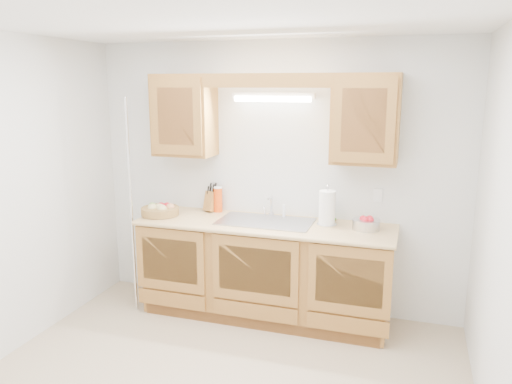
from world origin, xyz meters
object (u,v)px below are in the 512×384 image
at_px(fruit_basket, 160,210).
at_px(apple_bowl, 366,224).
at_px(paper_towel, 327,208).
at_px(knife_block, 211,201).

relative_size(fruit_basket, apple_bowl, 2.01).
xyz_separation_m(paper_towel, apple_bowl, (0.34, -0.04, -0.10)).
height_order(knife_block, paper_towel, paper_towel).
bearing_deg(paper_towel, fruit_basket, -174.82).
height_order(fruit_basket, apple_bowl, apple_bowl).
xyz_separation_m(knife_block, paper_towel, (1.15, -0.15, 0.05)).
bearing_deg(apple_bowl, knife_block, 173.05).
distance_m(paper_towel, apple_bowl, 0.36).
bearing_deg(fruit_basket, knife_block, 35.50).
bearing_deg(paper_towel, knife_block, 172.75).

